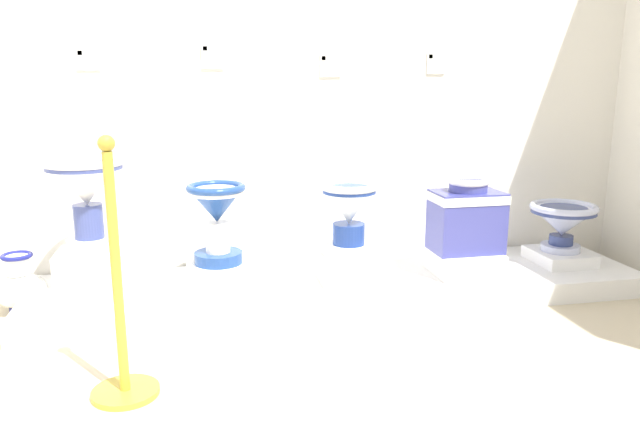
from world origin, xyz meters
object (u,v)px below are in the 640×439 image
object	(u,v)px
plinth_block_tall_cobalt	(219,274)
decorative_vase_spare	(20,287)
plinth_block_broad_patterned	(93,273)
antique_toilet_rightmost	(349,211)
plinth_block_rightmost	(348,267)
info_placard_fourth	(436,63)
plinth_block_central_ornate	(559,256)
antique_toilet_central_ornate	(563,220)
antique_toilet_squat_floral	(467,215)
antique_toilet_broad_patterned	(86,186)
antique_toilet_tall_cobalt	(217,212)
info_placard_third	(330,65)
info_placard_second	(212,56)
stanchion_post_near_left	(120,325)
info_placard_first	(88,59)
plinth_block_squat_floral	(464,262)

from	to	relation	value
plinth_block_tall_cobalt	decorative_vase_spare	world-z (taller)	decorative_vase_spare
plinth_block_broad_patterned	antique_toilet_rightmost	xyz separation A→B (m)	(1.38, -0.04, 0.28)
plinth_block_rightmost	info_placard_fourth	bearing A→B (deg)	35.12
plinth_block_tall_cobalt	plinth_block_central_ornate	bearing A→B (deg)	0.02
info_placard_fourth	antique_toilet_central_ornate	bearing A→B (deg)	-30.42
antique_toilet_squat_floral	decorative_vase_spare	distance (m)	2.51
antique_toilet_central_ornate	antique_toilet_broad_patterned	bearing A→B (deg)	-179.63
antique_toilet_tall_cobalt	antique_toilet_squat_floral	world-z (taller)	antique_toilet_tall_cobalt
antique_toilet_broad_patterned	decorative_vase_spare	bearing A→B (deg)	158.46
info_placard_fourth	decorative_vase_spare	distance (m)	2.74
plinth_block_central_ornate	antique_toilet_central_ornate	xyz separation A→B (m)	(0.00, -0.00, 0.24)
plinth_block_central_ornate	info_placard_third	world-z (taller)	info_placard_third
info_placard_second	stanchion_post_near_left	world-z (taller)	info_placard_second
plinth_block_rightmost	info_placard_fourth	size ratio (longest dim) A/B	2.53
plinth_block_broad_patterned	info_placard_fourth	world-z (taller)	info_placard_fourth
plinth_block_tall_cobalt	antique_toilet_broad_patterned	bearing A→B (deg)	-178.52
info_placard_third	plinth_block_rightmost	bearing A→B (deg)	-89.69
antique_toilet_squat_floral	info_placard_third	distance (m)	1.20
info_placard_first	stanchion_post_near_left	bearing A→B (deg)	-80.24
info_placard_fourth	plinth_block_tall_cobalt	bearing A→B (deg)	-163.51
antique_toilet_broad_patterned	stanchion_post_near_left	size ratio (longest dim) A/B	0.46
antique_toilet_broad_patterned	info_placard_second	xyz separation A→B (m)	(0.68, 0.43, 0.66)
antique_toilet_squat_floral	info_placard_third	bearing A→B (deg)	145.48
antique_toilet_central_ornate	decorative_vase_spare	size ratio (longest dim) A/B	1.23
antique_toilet_squat_floral	antique_toilet_central_ornate	bearing A→B (deg)	6.01
plinth_block_rightmost	plinth_block_tall_cobalt	bearing A→B (deg)	175.29
antique_toilet_tall_cobalt	plinth_block_rightmost	distance (m)	0.80
info_placard_fourth	info_placard_third	bearing A→B (deg)	180.00
plinth_block_central_ornate	info_placard_fourth	world-z (taller)	info_placard_fourth
plinth_block_squat_floral	info_placard_second	world-z (taller)	info_placard_second
antique_toilet_broad_patterned	stanchion_post_near_left	world-z (taller)	stanchion_post_near_left
plinth_block_central_ornate	info_placard_first	bearing A→B (deg)	171.48
plinth_block_squat_floral	decorative_vase_spare	world-z (taller)	decorative_vase_spare
plinth_block_rightmost	info_placard_fourth	xyz separation A→B (m)	(0.67, 0.47, 1.13)
stanchion_post_near_left	info_placard_first	bearing A→B (deg)	99.76
antique_toilet_squat_floral	antique_toilet_central_ornate	size ratio (longest dim) A/B	1.07
plinth_block_rightmost	decorative_vase_spare	xyz separation A→B (m)	(-1.78, 0.20, -0.06)
plinth_block_rightmost	antique_toilet_broad_patterned	bearing A→B (deg)	178.23
antique_toilet_rightmost	info_placard_fourth	distance (m)	1.15
antique_toilet_rightmost	antique_toilet_tall_cobalt	bearing A→B (deg)	175.29
antique_toilet_squat_floral	info_placard_third	size ratio (longest dim) A/B	3.19
plinth_block_rightmost	info_placard_second	world-z (taller)	info_placard_second
info_placard_second	plinth_block_central_ornate	bearing A→B (deg)	-11.25
info_placard_first	decorative_vase_spare	xyz separation A→B (m)	(-0.41, -0.27, -1.20)
info_placard_second	plinth_block_squat_floral	bearing A→B (deg)	-19.05
plinth_block_tall_cobalt	plinth_block_squat_floral	world-z (taller)	plinth_block_squat_floral
plinth_block_broad_patterned	plinth_block_rightmost	size ratio (longest dim) A/B	1.05
plinth_block_squat_floral	antique_toilet_squat_floral	distance (m)	0.28
plinth_block_tall_cobalt	antique_toilet_central_ornate	world-z (taller)	antique_toilet_central_ornate
antique_toilet_central_ornate	info_placard_first	size ratio (longest dim) A/B	3.08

